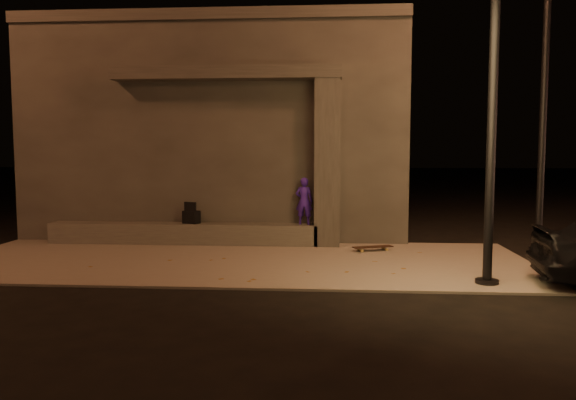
# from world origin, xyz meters

# --- Properties ---
(ground) EXTENTS (120.00, 120.00, 0.00)m
(ground) POSITION_xyz_m (0.00, 0.00, 0.00)
(ground) COLOR black
(ground) RESTS_ON ground
(sidewalk) EXTENTS (11.00, 4.40, 0.04)m
(sidewalk) POSITION_xyz_m (0.00, 2.00, 0.02)
(sidewalk) COLOR slate
(sidewalk) RESTS_ON ground
(building) EXTENTS (9.00, 5.10, 5.22)m
(building) POSITION_xyz_m (-1.00, 6.49, 2.61)
(building) COLOR #383532
(building) RESTS_ON ground
(ledge) EXTENTS (6.00, 0.55, 0.45)m
(ledge) POSITION_xyz_m (-1.50, 3.75, 0.27)
(ledge) COLOR #4D4B46
(ledge) RESTS_ON sidewalk
(column) EXTENTS (0.55, 0.55, 3.60)m
(column) POSITION_xyz_m (1.70, 3.75, 1.84)
(column) COLOR #383532
(column) RESTS_ON sidewalk
(canopy) EXTENTS (5.00, 0.70, 0.28)m
(canopy) POSITION_xyz_m (-0.50, 3.80, 3.78)
(canopy) COLOR #383532
(canopy) RESTS_ON column
(skateboarder) EXTENTS (0.40, 0.28, 1.04)m
(skateboarder) POSITION_xyz_m (1.20, 3.75, 1.01)
(skateboarder) COLOR #3719A5
(skateboarder) RESTS_ON ledge
(backpack) EXTENTS (0.41, 0.35, 0.49)m
(backpack) POSITION_xyz_m (-1.31, 3.75, 0.66)
(backpack) COLOR black
(backpack) RESTS_ON ledge
(skateboard) EXTENTS (0.86, 0.50, 0.09)m
(skateboard) POSITION_xyz_m (2.65, 3.10, 0.12)
(skateboard) COLOR black
(skateboard) RESTS_ON sidewalk
(street_lamp_0) EXTENTS (0.36, 0.36, 7.50)m
(street_lamp_0) POSITION_xyz_m (4.21, 0.37, 4.24)
(street_lamp_0) COLOR black
(street_lamp_0) RESTS_ON ground
(street_lamp_2) EXTENTS (0.36, 0.36, 7.77)m
(street_lamp_2) POSITION_xyz_m (6.13, 3.52, 4.38)
(street_lamp_2) COLOR black
(street_lamp_2) RESTS_ON ground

